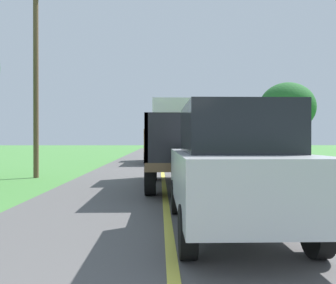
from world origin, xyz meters
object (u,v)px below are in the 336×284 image
Objects in this scene: following_car at (231,167)px; utility_pole_roadside at (36,75)px; banana_truck_near at (185,140)px; roadside_tree_mid_right at (287,108)px; banana_truck_far at (164,140)px.

utility_pole_roadside is at bearing 124.93° from following_car.
utility_pole_roadside is at bearing 155.83° from banana_truck_near.
utility_pole_roadside is (-5.67, 2.54, 2.56)m from banana_truck_near.
following_car is at bearing -55.07° from utility_pole_roadside.
banana_truck_near is at bearing -24.17° from utility_pole_roadside.
following_car is at bearing -112.43° from roadside_tree_mid_right.
banana_truck_far is at bearing 92.64° from following_car.
utility_pole_roadside reaches higher than following_car.
banana_truck_far is 0.78× the size of utility_pole_roadside.
banana_truck_far is 1.42× the size of following_car.
roadside_tree_mid_right reaches higher than banana_truck_near.
roadside_tree_mid_right is at bearing 38.50° from utility_pole_roadside.
banana_truck_near is 1.42× the size of following_car.
roadside_tree_mid_right is at bearing 67.57° from following_car.
roadside_tree_mid_right reaches higher than following_car.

